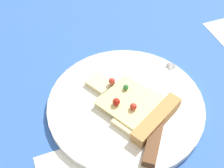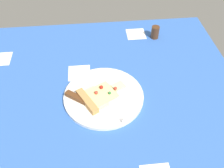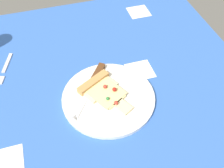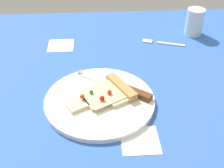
% 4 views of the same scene
% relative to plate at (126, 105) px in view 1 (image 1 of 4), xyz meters
% --- Properties ---
extents(ground_plane, '(1.13, 1.13, 0.03)m').
position_rel_plate_xyz_m(ground_plane, '(0.05, -0.02, -0.02)').
color(ground_plane, '#3360B7').
rests_on(ground_plane, ground).
extents(plate, '(0.30, 0.30, 0.01)m').
position_rel_plate_xyz_m(plate, '(0.00, 0.00, 0.00)').
color(plate, white).
rests_on(plate, ground_plane).
extents(pizza_slice, '(0.15, 0.19, 0.03)m').
position_rel_plate_xyz_m(pizza_slice, '(0.01, -0.02, 0.01)').
color(pizza_slice, beige).
rests_on(pizza_slice, plate).
extents(knife, '(0.16, 0.21, 0.02)m').
position_rel_plate_xyz_m(knife, '(0.04, -0.06, 0.01)').
color(knife, silver).
rests_on(knife, plate).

